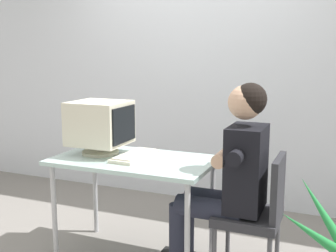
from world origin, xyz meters
TOP-DOWN VIEW (x-y plane):
  - wall_back at (0.30, 1.40)m, footprint 8.00×0.10m
  - desk at (0.00, 0.00)m, footprint 1.12×0.65m
  - crt_monitor at (-0.29, 0.04)m, footprint 0.40×0.37m
  - keyboard at (-0.01, 0.02)m, footprint 0.19×0.44m
  - office_chair at (0.88, -0.00)m, footprint 0.40×0.40m
  - person_seated at (0.69, -0.00)m, footprint 0.72×0.54m

SIDE VIEW (x-z plane):
  - office_chair at x=0.88m, z-range 0.07..0.92m
  - desk at x=0.00m, z-range 0.30..1.05m
  - person_seated at x=0.69m, z-range 0.07..1.37m
  - keyboard at x=-0.01m, z-range 0.74..0.78m
  - crt_monitor at x=-0.29m, z-range 0.77..1.16m
  - wall_back at x=0.30m, z-range 0.00..3.00m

